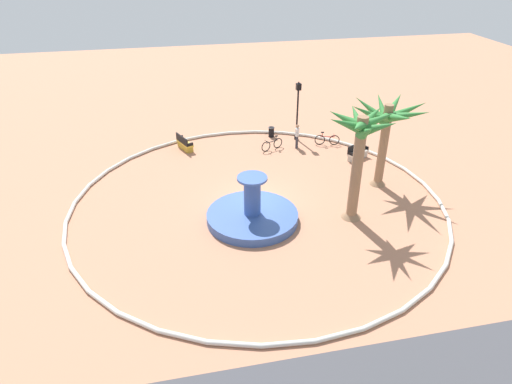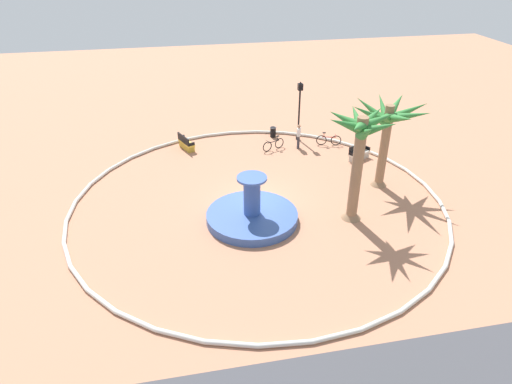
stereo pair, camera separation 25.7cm
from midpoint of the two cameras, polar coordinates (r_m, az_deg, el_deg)
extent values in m
plane|color=tan|center=(24.81, -0.11, -1.41)|extent=(80.00, 80.00, 0.00)
torus|color=silver|center=(24.75, -0.11, -1.22)|extent=(20.02, 20.02, 0.20)
cylinder|color=#38569E|center=(23.25, -0.78, -3.13)|extent=(4.66, 4.66, 0.45)
cylinder|color=#236093|center=(23.27, -0.77, -3.20)|extent=(4.10, 4.10, 0.34)
cylinder|color=#38569E|center=(22.61, -0.80, -0.57)|extent=(0.84, 0.84, 1.96)
cylinder|color=#3D5FAD|center=(22.10, -0.81, 1.75)|extent=(1.49, 1.49, 0.12)
cylinder|color=#8E6B4C|center=(22.77, 12.17, 2.71)|extent=(0.54, 0.54, 5.49)
cone|color=#8E6B4C|center=(23.98, 11.54, -2.59)|extent=(1.02, 1.02, 0.50)
cone|color=#337F38|center=(21.48, 10.87, 8.34)|extent=(1.80, 0.57, 1.13)
cone|color=#337F38|center=(21.00, 12.35, 7.91)|extent=(1.52, 1.78, 0.99)
cone|color=#337F38|center=(21.19, 13.32, 7.34)|extent=(0.80, 1.81, 1.37)
cone|color=#337F38|center=(21.60, 14.77, 7.82)|extent=(1.69, 1.63, 1.24)
cone|color=#337F38|center=(22.19, 14.72, 8.75)|extent=(1.85, 0.77, 1.02)
cone|color=#337F38|center=(22.45, 13.94, 9.16)|extent=(1.77, 1.53, 0.98)
cone|color=#337F38|center=(22.48, 12.16, 9.11)|extent=(0.67, 1.83, 1.18)
cone|color=#337F38|center=(21.96, 10.80, 8.97)|extent=(1.75, 1.57, 1.04)
cylinder|color=#8E6B4C|center=(26.52, 15.35, 5.54)|extent=(0.49, 0.49, 4.84)
cone|color=#8E6B4C|center=(27.45, 14.75, 1.42)|extent=(0.94, 0.94, 0.50)
cone|color=#337F38|center=(25.47, 13.77, 9.44)|extent=(2.32, 0.78, 1.49)
cone|color=#337F38|center=(24.80, 15.31, 9.01)|extent=(1.95, 2.11, 1.25)
cone|color=#337F38|center=(24.93, 17.15, 8.84)|extent=(0.68, 2.34, 1.25)
cone|color=#337F38|center=(25.52, 18.23, 9.12)|extent=(2.03, 2.04, 1.27)
cone|color=#337F38|center=(26.25, 18.09, 9.67)|extent=(2.33, 0.66, 1.30)
cone|color=#337F38|center=(26.76, 16.70, 10.49)|extent=(2.00, 2.07, 1.12)
cone|color=#337F38|center=(26.71, 15.22, 10.06)|extent=(0.83, 2.29, 1.60)
cone|color=#337F38|center=(26.21, 13.91, 9.98)|extent=(1.86, 2.12, 1.51)
cube|color=gold|center=(31.28, -9.11, 6.08)|extent=(1.08, 1.67, 0.12)
cube|color=black|center=(31.08, -9.50, 6.49)|extent=(0.69, 1.51, 0.50)
cube|color=gold|center=(31.38, -9.07, 5.65)|extent=(0.99, 1.54, 0.39)
cube|color=black|center=(31.85, -9.74, 6.74)|extent=(0.45, 0.25, 0.24)
cube|color=black|center=(30.60, -8.50, 5.86)|extent=(0.45, 0.25, 0.24)
cube|color=beige|center=(30.18, 12.41, 4.83)|extent=(1.64, 1.20, 0.12)
cube|color=black|center=(30.17, 12.16, 5.48)|extent=(1.44, 0.83, 0.50)
cube|color=#B6ADA0|center=(30.29, 12.36, 4.39)|extent=(1.51, 1.11, 0.39)
cube|color=black|center=(30.68, 13.31, 5.43)|extent=(0.28, 0.43, 0.24)
cube|color=black|center=(29.57, 11.53, 4.69)|extent=(0.28, 0.43, 0.24)
cylinder|color=black|center=(32.07, 4.95, 9.55)|extent=(0.12, 0.12, 3.58)
cylinder|color=black|center=(32.68, 4.82, 6.85)|extent=(0.28, 0.28, 0.30)
cube|color=black|center=(31.43, 5.11, 12.99)|extent=(0.32, 0.32, 0.44)
sphere|color=#F2EDCC|center=(31.43, 5.11, 12.99)|extent=(0.22, 0.22, 0.22)
cone|color=black|center=(31.35, 5.13, 13.48)|extent=(0.20, 0.20, 0.18)
cylinder|color=black|center=(32.91, 1.71, 7.49)|extent=(0.40, 0.40, 0.70)
torus|color=#4C4C51|center=(32.78, 1.72, 8.06)|extent=(0.46, 0.46, 0.06)
torus|color=black|center=(30.58, 1.01, 5.71)|extent=(0.69, 0.34, 0.72)
torus|color=black|center=(31.12, 2.51, 6.14)|extent=(0.69, 0.34, 0.72)
cylinder|color=black|center=(30.75, 1.78, 6.32)|extent=(0.89, 0.42, 0.05)
cylinder|color=black|center=(30.89, 2.31, 6.72)|extent=(0.04, 0.04, 0.30)
cube|color=black|center=(30.82, 2.31, 7.02)|extent=(0.22, 0.17, 0.06)
cylinder|color=black|center=(30.45, 1.10, 6.36)|extent=(0.20, 0.42, 0.03)
torus|color=black|center=(32.01, 9.54, 6.43)|extent=(0.71, 0.23, 0.72)
torus|color=black|center=(31.89, 7.75, 6.48)|extent=(0.71, 0.23, 0.72)
cylinder|color=#B21919|center=(31.85, 8.68, 6.85)|extent=(0.94, 0.27, 0.05)
cylinder|color=#B21919|center=(31.75, 8.07, 7.11)|extent=(0.04, 0.04, 0.30)
cube|color=black|center=(31.69, 8.09, 7.40)|extent=(0.22, 0.14, 0.06)
cylinder|color=#B21919|center=(31.86, 9.51, 7.04)|extent=(0.13, 0.43, 0.03)
cylinder|color=#33333D|center=(31.28, 4.93, 6.35)|extent=(0.14, 0.14, 0.89)
cylinder|color=#33333D|center=(31.12, 4.85, 6.22)|extent=(0.14, 0.14, 0.89)
cube|color=white|center=(30.91, 4.95, 7.52)|extent=(0.34, 0.39, 0.56)
sphere|color=#9E7051|center=(30.76, 4.98, 8.21)|extent=(0.22, 0.22, 0.22)
cylinder|color=white|center=(31.11, 5.05, 7.66)|extent=(0.09, 0.09, 0.53)
cylinder|color=white|center=(30.72, 4.85, 7.37)|extent=(0.09, 0.09, 0.53)
camera|label=1|loc=(0.13, -90.31, -0.18)|focal=31.97mm
camera|label=2|loc=(0.13, 89.69, 0.18)|focal=31.97mm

